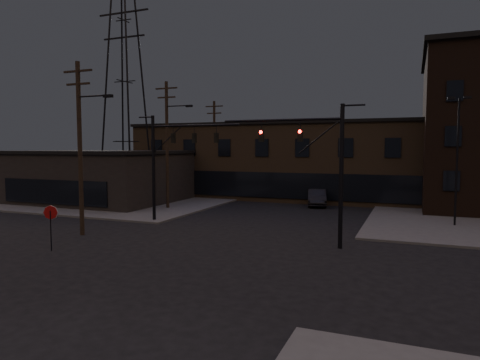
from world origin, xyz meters
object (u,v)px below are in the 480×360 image
object	(u,v)px
traffic_signal_far	(168,156)
parked_car_lot_a	(476,200)
traffic_signal_near	(321,160)
stop_sign	(51,217)
car_crossing	(317,197)

from	to	relation	value
traffic_signal_far	parked_car_lot_a	world-z (taller)	traffic_signal_far
traffic_signal_near	parked_car_lot_a	distance (m)	21.36
traffic_signal_near	parked_car_lot_a	bearing A→B (deg)	61.49
traffic_signal_near	traffic_signal_far	distance (m)	12.57
stop_sign	car_crossing	xyz separation A→B (m)	(9.64, 23.42, -1.05)
traffic_signal_far	stop_sign	world-z (taller)	traffic_signal_far
traffic_signal_near	parked_car_lot_a	size ratio (longest dim) A/B	1.65
traffic_signal_far	parked_car_lot_a	bearing A→B (deg)	34.08
stop_sign	car_crossing	world-z (taller)	stop_sign
parked_car_lot_a	car_crossing	distance (m)	13.82
stop_sign	parked_car_lot_a	world-z (taller)	stop_sign
parked_car_lot_a	car_crossing	world-z (taller)	parked_car_lot_a
traffic_signal_near	traffic_signal_far	world-z (taller)	same
stop_sign	parked_car_lot_a	size ratio (longest dim) A/B	0.51
traffic_signal_near	stop_sign	world-z (taller)	traffic_signal_near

